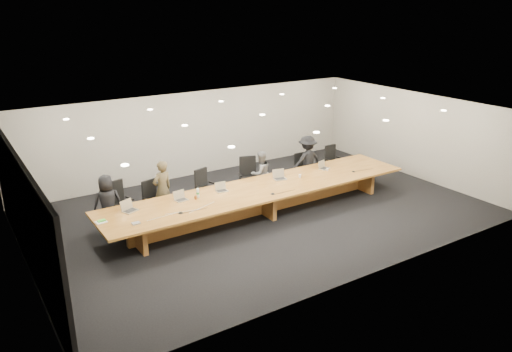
{
  "coord_description": "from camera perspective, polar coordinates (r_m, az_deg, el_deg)",
  "views": [
    {
      "loc": [
        -7.02,
        -10.59,
        5.52
      ],
      "look_at": [
        0.0,
        0.3,
        1.0
      ],
      "focal_mm": 35.0,
      "sensor_mm": 36.0,
      "label": 1
    }
  ],
  "objects": [
    {
      "name": "ground",
      "position": [
        13.85,
        0.67,
        -4.25
      ],
      "size": [
        12.0,
        12.0,
        0.0
      ],
      "primitive_type": "plane",
      "color": "black",
      "rests_on": "ground"
    },
    {
      "name": "back_wall",
      "position": [
        16.7,
        -6.91,
        4.81
      ],
      "size": [
        12.0,
        0.02,
        2.8
      ],
      "primitive_type": "cube",
      "color": "silver",
      "rests_on": "ground"
    },
    {
      "name": "left_wall_panel",
      "position": [
        11.42,
        -25.08,
        -3.97
      ],
      "size": [
        0.08,
        7.84,
        2.74
      ],
      "primitive_type": "cube",
      "color": "black",
      "rests_on": "ground"
    },
    {
      "name": "conference_table",
      "position": [
        13.65,
        0.68,
        -2.25
      ],
      "size": [
        9.0,
        1.8,
        0.75
      ],
      "color": "brown",
      "rests_on": "ground"
    },
    {
      "name": "chair_far_left",
      "position": [
        13.38,
        -15.23,
        -3.08
      ],
      "size": [
        0.73,
        0.73,
        1.19
      ],
      "primitive_type": null,
      "rotation": [
        0.0,
        0.0,
        0.24
      ],
      "color": "black",
      "rests_on": "ground"
    },
    {
      "name": "chair_left",
      "position": [
        13.66,
        -11.55,
        -2.62
      ],
      "size": [
        0.64,
        0.64,
        1.05
      ],
      "primitive_type": null,
      "rotation": [
        0.0,
        0.0,
        0.24
      ],
      "color": "black",
      "rests_on": "ground"
    },
    {
      "name": "chair_mid_left",
      "position": [
        14.24,
        -5.68,
        -1.32
      ],
      "size": [
        0.69,
        0.69,
        1.09
      ],
      "primitive_type": null,
      "rotation": [
        0.0,
        0.0,
        0.3
      ],
      "color": "black",
      "rests_on": "ground"
    },
    {
      "name": "chair_mid_right",
      "position": [
        14.9,
        -0.75,
        -0.06
      ],
      "size": [
        0.77,
        0.77,
        1.19
      ],
      "primitive_type": null,
      "rotation": [
        0.0,
        0.0,
        -0.33
      ],
      "color": "black",
      "rests_on": "ground"
    },
    {
      "name": "chair_right",
      "position": [
        16.02,
        5.4,
        0.87
      ],
      "size": [
        0.51,
        0.51,
        0.99
      ],
      "primitive_type": null,
      "rotation": [
        0.0,
        0.0,
        -0.0
      ],
      "color": "black",
      "rests_on": "ground"
    },
    {
      "name": "chair_far_right",
      "position": [
        16.83,
        8.89,
        1.73
      ],
      "size": [
        0.54,
        0.54,
        1.05
      ],
      "primitive_type": null,
      "rotation": [
        0.0,
        0.0,
        0.01
      ],
      "color": "black",
      "rests_on": "ground"
    },
    {
      "name": "person_a",
      "position": [
        13.11,
        -16.6,
        -2.98
      ],
      "size": [
        0.76,
        0.54,
        1.48
      ],
      "primitive_type": "imported",
      "rotation": [
        0.0,
        0.0,
        3.05
      ],
      "color": "black",
      "rests_on": "ground"
    },
    {
      "name": "person_b",
      "position": [
        13.55,
        -10.64,
        -1.51
      ],
      "size": [
        0.65,
        0.5,
        1.59
      ],
      "primitive_type": "imported",
      "rotation": [
        0.0,
        0.0,
        3.37
      ],
      "color": "#3F3622",
      "rests_on": "ground"
    },
    {
      "name": "person_c",
      "position": [
        14.93,
        0.53,
        0.32
      ],
      "size": [
        0.69,
        0.56,
        1.36
      ],
      "primitive_type": "imported",
      "rotation": [
        0.0,
        0.0,
        3.2
      ],
      "color": "slate",
      "rests_on": "ground"
    },
    {
      "name": "person_d",
      "position": [
        15.85,
        5.87,
        1.79
      ],
      "size": [
        1.05,
        0.63,
        1.59
      ],
      "primitive_type": "imported",
      "rotation": [
        0.0,
        0.0,
        3.11
      ],
      "color": "black",
      "rests_on": "ground"
    },
    {
      "name": "laptop_a",
      "position": [
        12.39,
        -14.21,
        -3.33
      ],
      "size": [
        0.43,
        0.38,
        0.28
      ],
      "primitive_type": null,
      "rotation": [
        0.0,
        0.0,
        0.41
      ],
      "color": "tan",
      "rests_on": "conference_table"
    },
    {
      "name": "laptop_b",
      "position": [
        12.8,
        -8.53,
        -2.26
      ],
      "size": [
        0.35,
        0.27,
        0.25
      ],
      "primitive_type": null,
      "rotation": [
        0.0,
        0.0,
        0.13
      ],
      "color": "#C2B494",
      "rests_on": "conference_table"
    },
    {
      "name": "laptop_c",
      "position": [
        13.3,
        -3.92,
        -1.27
      ],
      "size": [
        0.33,
        0.25,
        0.24
      ],
      "primitive_type": null,
      "rotation": [
        0.0,
        0.0,
        -0.1
      ],
      "color": "#C4B896",
      "rests_on": "conference_table"
    },
    {
      "name": "laptop_d",
      "position": [
        14.17,
        2.79,
        0.15
      ],
      "size": [
        0.4,
        0.32,
        0.28
      ],
      "primitive_type": null,
      "rotation": [
        0.0,
        0.0,
        -0.19
      ],
      "color": "#BDAE91",
      "rests_on": "conference_table"
    },
    {
      "name": "laptop_e",
      "position": [
        15.21,
        7.86,
        1.26
      ],
      "size": [
        0.36,
        0.3,
        0.24
      ],
      "primitive_type": null,
      "rotation": [
        0.0,
        0.0,
        0.28
      ],
      "color": "#C1B594",
      "rests_on": "conference_table"
    },
    {
      "name": "water_bottle",
      "position": [
        12.94,
        -6.67,
        -1.95
      ],
      "size": [
        0.1,
        0.1,
        0.24
      ],
      "primitive_type": "cylinder",
      "rotation": [
        0.0,
        0.0,
        -0.34
      ],
      "color": "silver",
      "rests_on": "conference_table"
    },
    {
      "name": "amber_mug",
      "position": [
        12.87,
        -6.9,
        -2.45
      ],
      "size": [
        0.1,
        0.1,
        0.09
      ],
      "primitive_type": "cylinder",
      "rotation": [
        0.0,
        0.0,
        0.4
      ],
      "color": "brown",
      "rests_on": "conference_table"
    },
    {
      "name": "paper_cup_near",
      "position": [
        14.39,
        5.04,
        -0.0
      ],
      "size": [
        0.09,
        0.09,
        0.09
      ],
      "primitive_type": "cone",
      "rotation": [
        0.0,
        0.0,
        0.24
      ],
      "color": "silver",
      "rests_on": "conference_table"
    },
    {
      "name": "paper_cup_far",
      "position": [
        15.08,
        8.16,
        0.75
      ],
      "size": [
        0.07,
        0.07,
        0.08
      ],
      "primitive_type": "cone",
      "rotation": [
        0.0,
        0.0,
        0.11
      ],
      "color": "silver",
      "rests_on": "conference_table"
    },
    {
      "name": "notepad",
      "position": [
        12.02,
        -17.29,
        -5.03
      ],
      "size": [
        0.28,
        0.23,
        0.02
      ],
      "primitive_type": "cube",
      "rotation": [
        0.0,
        0.0,
        0.13
      ],
      "color": "silver",
      "rests_on": "conference_table"
    },
    {
      "name": "lime_gadget",
      "position": [
        12.03,
        -17.24,
        -4.89
      ],
      "size": [
        0.19,
        0.11,
        0.03
      ],
      "primitive_type": "cube",
      "rotation": [
        0.0,
        0.0,
        0.08
      ],
      "color": "green",
      "rests_on": "notepad"
    },
    {
      "name": "av_box",
      "position": [
        11.72,
        -13.56,
        -5.27
      ],
      "size": [
        0.19,
        0.15,
        0.03
      ],
      "primitive_type": "cube",
      "rotation": [
        0.0,
        0.0,
        0.04
      ],
      "color": "#B0AFB4",
      "rests_on": "conference_table"
    },
    {
      "name": "mic_left",
      "position": [
        12.09,
        -8.61,
        -4.15
      ],
      "size": [
        0.17,
        0.17,
        0.03
      ],
      "primitive_type": "cone",
      "rotation": [
        0.0,
        0.0,
        0.4
      ],
      "color": "black",
      "rests_on": "conference_table"
    },
    {
      "name": "mic_center",
      "position": [
        13.12,
        1.93,
        -2.02
      ],
      "size": [
        0.13,
        0.13,
        0.03
      ],
      "primitive_type": "cone",
      "rotation": [
        0.0,
        0.0,
        0.04
      ],
      "color": "black",
      "rests_on": "conference_table"
    },
    {
      "name": "mic_right",
      "position": [
        15.12,
        11.09,
        0.52
      ],
      "size": [
        0.11,
        0.11,
        0.03
      ],
      "primitive_type": "cone",
      "rotation": [
        0.0,
        0.0,
        0.05
      ],
      "color": "black",
      "rests_on": "conference_table"
    }
  ]
}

